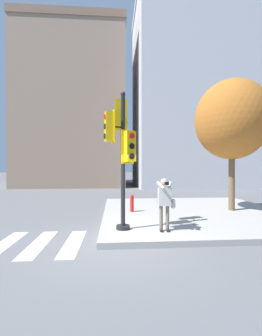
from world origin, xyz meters
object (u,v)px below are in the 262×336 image
Objects in this scene: street_tree at (232,120)px; person_photographer at (165,200)px; fire_hydrant at (132,203)px; traffic_signal_pole at (121,142)px.

person_photographer is at bearing -141.17° from street_tree.
street_tree is 7.82× the size of fire_hydrant.
street_tree is at bearing 28.34° from traffic_signal_pole.
traffic_signal_pole reaches higher than fire_hydrant.
street_tree is at bearing 0.18° from fire_hydrant.
person_photographer is at bearing -11.51° from traffic_signal_pole.
traffic_signal_pole is at bearing 168.49° from person_photographer.
person_photographer is 3.16m from fire_hydrant.
fire_hydrant is (0.56, 2.73, -2.36)m from traffic_signal_pole.
traffic_signal_pole is 2.69× the size of person_photographer.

